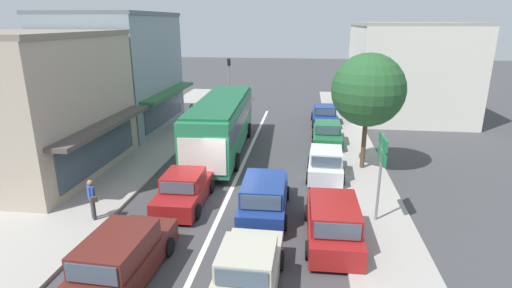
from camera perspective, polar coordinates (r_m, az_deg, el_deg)
The scene contains 21 objects.
ground_plane at distance 18.08m, azimuth -4.03°, elevation -7.58°, with size 140.00×140.00×0.00m, color #3F3F42.
lane_centre_line at distance 21.72m, azimuth -2.01°, elevation -3.19°, with size 0.20×28.00×0.01m, color silver.
sidewalk_left at distance 25.42m, azimuth -16.59°, elevation -0.70°, with size 5.20×44.00×0.14m, color #A39E96.
kerb_right at distance 23.51m, azimuth 13.89°, elevation -1.94°, with size 2.80×44.00×0.12m, color #A39E96.
shopfront_corner_near at distance 22.71m, azimuth -29.49°, elevation 4.77°, with size 7.82×9.06×7.10m.
shopfront_mid_block at distance 30.62m, azimuth -19.28°, elevation 9.69°, with size 7.82×9.36×8.15m.
building_right_far at distance 35.56m, azimuth 20.76°, elevation 9.90°, with size 9.53×10.88×7.45m.
city_bus at distance 23.59m, azimuth -4.96°, elevation 3.19°, with size 3.04×10.94×3.23m.
sedan_adjacent_lane_lead at distance 17.40m, azimuth -10.17°, elevation -6.46°, with size 1.94×4.22×1.47m.
wagon_queue_gap_filler at distance 13.12m, azimuth -18.58°, elevation -15.12°, with size 2.09×4.58×1.58m.
sedan_behind_bus_mid at distance 12.01m, azimuth -1.22°, elevation -17.88°, with size 1.95×4.23×1.47m.
wagon_queue_far_back at distance 16.26m, azimuth 1.20°, elevation -7.60°, with size 1.99×4.53×1.58m.
parked_wagon_kerb_front at distance 14.66m, azimuth 10.92°, elevation -10.85°, with size 1.99×4.53×1.58m.
parked_hatchback_kerb_second at distance 20.30m, azimuth 9.90°, elevation -2.81°, with size 1.92×3.76×1.54m.
parked_sedan_kerb_third at distance 25.72m, azimuth 10.11°, elevation 1.35°, with size 1.97×4.24×1.47m.
parked_sedan_kerb_rear at distance 30.78m, azimuth 9.75°, elevation 3.98°, with size 1.95×4.23×1.47m.
traffic_light_downstreet at distance 38.53m, azimuth -3.87°, elevation 10.13°, with size 0.33×0.24×4.20m.
directional_road_sign at distance 15.57m, azimuth 17.53°, elevation -1.82°, with size 0.10×1.40×3.60m.
street_tree_right at distance 20.91m, azimuth 15.73°, elevation 7.42°, with size 3.69×3.69×6.10m.
pedestrian_with_handbag_near at distance 16.73m, azimuth -22.40°, elevation -7.04°, with size 0.55×0.56×1.63m.
pedestrian_browsing_midblock at distance 29.88m, azimuth -9.12°, elevation 4.41°, with size 0.41×0.44×1.63m.
Camera 1 is at (3.29, -16.09, 7.56)m, focal length 28.00 mm.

